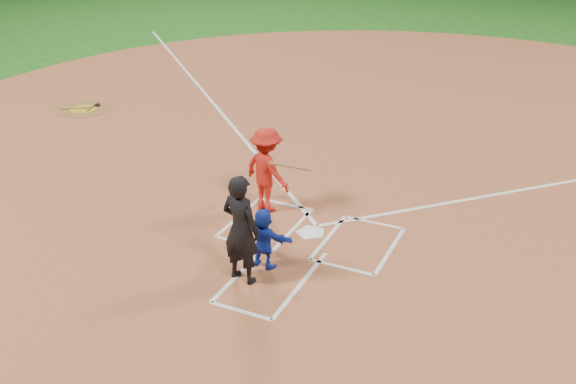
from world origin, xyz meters
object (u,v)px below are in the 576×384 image
at_px(on_deck_circle, 83,109).
at_px(batter_at_plate, 267,170).
at_px(home_plate, 311,232).
at_px(umpire, 241,229).
at_px(catcher, 264,238).

height_order(on_deck_circle, batter_at_plate, batter_at_plate).
relative_size(home_plate, batter_at_plate, 0.34).
bearing_deg(home_plate, umpire, 77.89).
xyz_separation_m(umpire, batter_at_plate, (-0.79, 2.51, -0.08)).
distance_m(catcher, umpire, 0.68).
height_order(catcher, batter_at_plate, batter_at_plate).
relative_size(catcher, umpire, 0.58).
bearing_deg(catcher, on_deck_circle, -25.00).
distance_m(home_plate, umpire, 2.23).
bearing_deg(catcher, batter_at_plate, -57.86).
bearing_deg(batter_at_plate, umpire, -72.48).
height_order(umpire, batter_at_plate, umpire).
relative_size(on_deck_circle, umpire, 0.88).
bearing_deg(on_deck_circle, batter_at_plate, -24.05).
bearing_deg(umpire, home_plate, -93.23).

